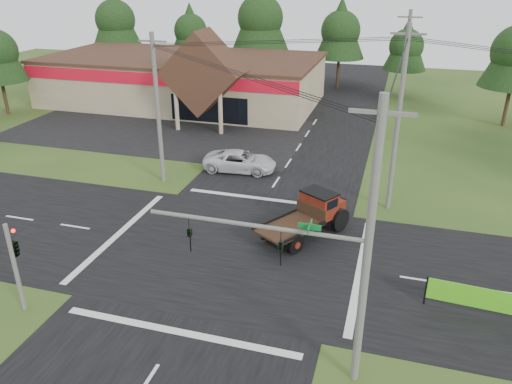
% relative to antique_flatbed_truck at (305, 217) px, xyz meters
% --- Properties ---
extents(ground, '(120.00, 120.00, 0.00)m').
position_rel_antique_flatbed_truck_xyz_m(ground, '(-3.50, -2.77, -1.26)').
color(ground, '#264719').
rests_on(ground, ground).
extents(road_ns, '(12.00, 120.00, 0.02)m').
position_rel_antique_flatbed_truck_xyz_m(road_ns, '(-3.50, -2.77, -1.25)').
color(road_ns, black).
rests_on(road_ns, ground).
extents(road_ew, '(120.00, 12.00, 0.02)m').
position_rel_antique_flatbed_truck_xyz_m(road_ew, '(-3.50, -2.77, -1.24)').
color(road_ew, black).
rests_on(road_ew, ground).
extents(parking_apron, '(28.00, 14.00, 0.02)m').
position_rel_antique_flatbed_truck_xyz_m(parking_apron, '(-17.50, 16.23, -1.24)').
color(parking_apron, black).
rests_on(parking_apron, ground).
extents(cvs_building, '(30.40, 18.20, 9.19)m').
position_rel_antique_flatbed_truck_xyz_m(cvs_building, '(-19.20, 26.80, 1.52)').
color(cvs_building, tan).
rests_on(cvs_building, ground).
extents(traffic_signal_mast, '(8.12, 0.24, 7.00)m').
position_rel_antique_flatbed_truck_xyz_m(traffic_signal_mast, '(2.32, -10.27, 3.17)').
color(traffic_signal_mast, '#595651').
rests_on(traffic_signal_mast, ground).
extents(traffic_signal_corner, '(0.53, 2.48, 4.40)m').
position_rel_antique_flatbed_truck_xyz_m(traffic_signal_corner, '(-11.00, -10.09, 2.27)').
color(traffic_signal_corner, '#595651').
rests_on(traffic_signal_corner, ground).
extents(utility_pole_nr, '(2.00, 0.30, 11.00)m').
position_rel_antique_flatbed_truck_xyz_m(utility_pole_nr, '(4.00, -10.27, 4.38)').
color(utility_pole_nr, '#595651').
rests_on(utility_pole_nr, ground).
extents(utility_pole_nw, '(2.00, 0.30, 10.50)m').
position_rel_antique_flatbed_truck_xyz_m(utility_pole_nw, '(-11.50, 5.23, 4.13)').
color(utility_pole_nw, '#595651').
rests_on(utility_pole_nw, ground).
extents(utility_pole_ne, '(2.00, 0.30, 11.50)m').
position_rel_antique_flatbed_truck_xyz_m(utility_pole_ne, '(4.50, 5.23, 4.63)').
color(utility_pole_ne, '#595651').
rests_on(utility_pole_ne, ground).
extents(utility_pole_n, '(2.00, 0.30, 11.20)m').
position_rel_antique_flatbed_truck_xyz_m(utility_pole_n, '(4.50, 19.23, 4.48)').
color(utility_pole_n, '#595651').
rests_on(utility_pole_n, ground).
extents(tree_row_a, '(6.72, 6.72, 12.12)m').
position_rel_antique_flatbed_truck_xyz_m(tree_row_a, '(-33.50, 37.23, 6.79)').
color(tree_row_a, '#332316').
rests_on(tree_row_a, ground).
extents(tree_row_b, '(5.60, 5.60, 10.10)m').
position_rel_antique_flatbed_truck_xyz_m(tree_row_b, '(-23.50, 39.23, 5.45)').
color(tree_row_b, '#332316').
rests_on(tree_row_b, ground).
extents(tree_row_c, '(7.28, 7.28, 13.13)m').
position_rel_antique_flatbed_truck_xyz_m(tree_row_c, '(-13.50, 38.23, 7.46)').
color(tree_row_c, '#332316').
rests_on(tree_row_c, ground).
extents(tree_row_d, '(6.16, 6.16, 11.11)m').
position_rel_antique_flatbed_truck_xyz_m(tree_row_d, '(-3.50, 39.23, 6.12)').
color(tree_row_d, '#332316').
rests_on(tree_row_d, ground).
extents(tree_row_e, '(5.04, 5.04, 9.09)m').
position_rel_antique_flatbed_truck_xyz_m(tree_row_e, '(4.50, 37.23, 4.78)').
color(tree_row_e, '#332316').
rests_on(tree_row_e, ground).
extents(antique_flatbed_truck, '(5.08, 6.32, 2.51)m').
position_rel_antique_flatbed_truck_xyz_m(antique_flatbed_truck, '(0.00, 0.00, 0.00)').
color(antique_flatbed_truck, '#53120B').
rests_on(antique_flatbed_truck, ground).
extents(roadside_banner, '(4.41, 0.46, 1.51)m').
position_rel_antique_flatbed_truck_xyz_m(roadside_banner, '(8.78, -4.89, -0.50)').
color(roadside_banner, '#50BF19').
rests_on(roadside_banner, ground).
extents(white_pickup, '(5.72, 3.04, 1.53)m').
position_rel_antique_flatbed_truck_xyz_m(white_pickup, '(-6.73, 8.73, -0.49)').
color(white_pickup, silver).
rests_on(white_pickup, ground).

